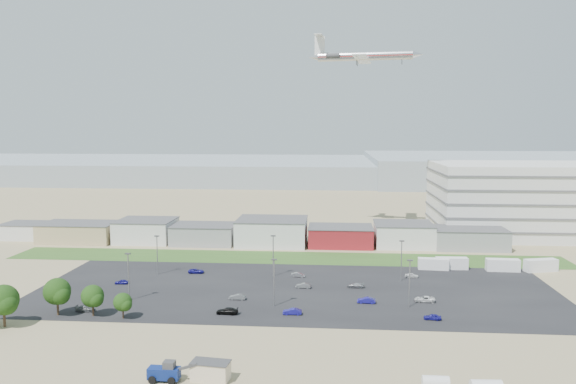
# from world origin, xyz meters

# --- Properties ---
(ground) EXTENTS (700.00, 700.00, 0.00)m
(ground) POSITION_xyz_m (0.00, 0.00, 0.00)
(ground) COLOR #988760
(ground) RESTS_ON ground
(parking_lot) EXTENTS (120.00, 50.00, 0.01)m
(parking_lot) POSITION_xyz_m (5.00, 20.00, 0.01)
(parking_lot) COLOR black
(parking_lot) RESTS_ON ground
(grass_strip) EXTENTS (160.00, 16.00, 0.02)m
(grass_strip) POSITION_xyz_m (0.00, 52.00, 0.01)
(grass_strip) COLOR #2F531F
(grass_strip) RESTS_ON ground
(hills_backdrop) EXTENTS (700.00, 200.00, 9.00)m
(hills_backdrop) POSITION_xyz_m (40.00, 315.00, 4.50)
(hills_backdrop) COLOR gray
(hills_backdrop) RESTS_ON ground
(building_row) EXTENTS (170.00, 20.00, 8.00)m
(building_row) POSITION_xyz_m (-17.00, 71.00, 4.00)
(building_row) COLOR silver
(building_row) RESTS_ON ground
(parking_garage) EXTENTS (80.00, 40.00, 25.00)m
(parking_garage) POSITION_xyz_m (90.00, 95.00, 12.50)
(parking_garage) COLOR silver
(parking_garage) RESTS_ON ground
(portable_shed) EXTENTS (6.06, 3.67, 2.89)m
(portable_shed) POSITION_xyz_m (-4.40, -28.01, 1.44)
(portable_shed) COLOR beige
(portable_shed) RESTS_ON ground
(telehandler) EXTENTS (7.56, 2.75, 3.11)m
(telehandler) POSITION_xyz_m (-11.21, -28.88, 1.56)
(telehandler) COLOR navy
(telehandler) RESTS_ON ground
(storage_tank_nw) EXTENTS (3.80, 1.92, 2.27)m
(storage_tank_nw) POSITION_xyz_m (28.31, -28.50, 1.13)
(storage_tank_nw) COLOR silver
(storage_tank_nw) RESTS_ON ground
(box_trailer_a) EXTENTS (8.01, 3.04, 2.94)m
(box_trailer_a) POSITION_xyz_m (40.15, 41.62, 1.47)
(box_trailer_a) COLOR silver
(box_trailer_a) RESTS_ON ground
(box_trailer_b) EXTENTS (8.31, 2.88, 3.08)m
(box_trailer_b) POSITION_xyz_m (45.13, 42.47, 1.54)
(box_trailer_b) COLOR silver
(box_trailer_b) RESTS_ON ground
(box_trailer_c) EXTENTS (8.52, 2.91, 3.17)m
(box_trailer_c) POSITION_xyz_m (58.01, 41.37, 1.58)
(box_trailer_c) COLOR silver
(box_trailer_c) RESTS_ON ground
(box_trailer_d) EXTENTS (8.97, 4.78, 3.21)m
(box_trailer_d) POSITION_xyz_m (67.81, 41.78, 1.61)
(box_trailer_d) COLOR silver
(box_trailer_d) RESTS_ON ground
(tree_left) EXTENTS (6.10, 6.10, 9.15)m
(tree_left) POSITION_xyz_m (-48.02, -8.89, 4.58)
(tree_left) COLOR black
(tree_left) RESTS_ON ground
(tree_mid) EXTENTS (5.71, 5.71, 8.57)m
(tree_mid) POSITION_xyz_m (-41.22, -1.68, 4.29)
(tree_mid) COLOR black
(tree_mid) RESTS_ON ground
(tree_right) EXTENTS (4.76, 4.76, 7.14)m
(tree_right) POSITION_xyz_m (-34.00, -1.57, 3.57)
(tree_right) COLOR black
(tree_right) RESTS_ON ground
(tree_near) EXTENTS (3.89, 3.89, 5.83)m
(tree_near) POSITION_xyz_m (-27.46, -2.61, 2.92)
(tree_near) COLOR black
(tree_near) RESTS_ON ground
(lightpole_front_l) EXTENTS (1.23, 0.51, 10.43)m
(lightpole_front_l) POSITION_xyz_m (-30.51, 8.95, 5.21)
(lightpole_front_l) COLOR slate
(lightpole_front_l) RESTS_ON ground
(lightpole_front_m) EXTENTS (1.18, 0.49, 10.07)m
(lightpole_front_m) POSITION_xyz_m (1.33, 7.55, 5.03)
(lightpole_front_m) COLOR slate
(lightpole_front_m) RESTS_ON ground
(lightpole_front_r) EXTENTS (1.19, 0.49, 10.08)m
(lightpole_front_r) POSITION_xyz_m (29.53, 9.10, 5.04)
(lightpole_front_r) COLOR slate
(lightpole_front_r) RESTS_ON ground
(lightpole_back_l) EXTENTS (1.18, 0.49, 10.06)m
(lightpole_back_l) POSITION_xyz_m (-31.14, 30.84, 5.03)
(lightpole_back_l) COLOR slate
(lightpole_back_l) RESTS_ON ground
(lightpole_back_m) EXTENTS (1.23, 0.51, 10.48)m
(lightpole_back_m) POSITION_xyz_m (-1.40, 31.33, 5.24)
(lightpole_back_m) COLOR slate
(lightpole_back_m) RESTS_ON ground
(lightpole_back_r) EXTENTS (1.18, 0.49, 10.01)m
(lightpole_back_r) POSITION_xyz_m (30.31, 29.68, 5.00)
(lightpole_back_r) COLOR slate
(lightpole_back_r) RESTS_ON ground
(airliner) EXTENTS (43.19, 32.32, 11.79)m
(airliner) POSITION_xyz_m (24.10, 93.82, 62.21)
(airliner) COLOR silver
(parked_car_0) EXTENTS (4.45, 2.15, 1.22)m
(parked_car_0) POSITION_xyz_m (33.40, 12.98, 0.61)
(parked_car_0) COLOR silver
(parked_car_0) RESTS_ON ground
(parked_car_1) EXTENTS (3.98, 1.60, 1.28)m
(parked_car_1) POSITION_xyz_m (20.78, 11.01, 0.64)
(parked_car_1) COLOR navy
(parked_car_1) RESTS_ON ground
(parked_car_2) EXTENTS (3.55, 1.81, 1.16)m
(parked_car_2) POSITION_xyz_m (33.05, 1.52, 0.58)
(parked_car_2) COLOR navy
(parked_car_2) RESTS_ON ground
(parked_car_3) EXTENTS (4.56, 2.10, 1.29)m
(parked_car_3) POSITION_xyz_m (-7.57, 1.64, 0.65)
(parked_car_3) COLOR black
(parked_car_3) RESTS_ON ground
(parked_car_4) EXTENTS (3.67, 1.37, 1.20)m
(parked_car_4) POSITION_xyz_m (-7.14, 11.30, 0.60)
(parked_car_4) COLOR #595B5E
(parked_car_4) RESTS_ON ground
(parked_car_5) EXTENTS (3.27, 1.51, 1.08)m
(parked_car_5) POSITION_xyz_m (-36.97, 21.27, 0.54)
(parked_car_5) COLOR navy
(parked_car_5) RESTS_ON ground
(parked_car_7) EXTENTS (3.68, 1.68, 1.17)m
(parked_car_7) POSITION_xyz_m (6.75, 21.40, 0.59)
(parked_car_7) COLOR #595B5E
(parked_car_7) RESTS_ON ground
(parked_car_8) EXTENTS (3.34, 1.51, 1.11)m
(parked_car_8) POSITION_xyz_m (33.35, 32.87, 0.56)
(parked_car_8) COLOR silver
(parked_car_8) RESTS_ON ground
(parked_car_9) EXTENTS (4.14, 2.07, 1.13)m
(parked_car_9) POSITION_xyz_m (-21.56, 32.66, 0.56)
(parked_car_9) COLOR navy
(parked_car_9) RESTS_ON ground
(parked_car_10) EXTENTS (4.08, 1.69, 1.18)m
(parked_car_10) POSITION_xyz_m (-36.74, 1.02, 0.59)
(parked_car_10) COLOR #595B5E
(parked_car_10) RESTS_ON ground
(parked_car_11) EXTENTS (3.55, 1.62, 1.13)m
(parked_car_11) POSITION_xyz_m (4.91, 31.01, 0.56)
(parked_car_11) COLOR #A5A5AA
(parked_car_11) RESTS_ON ground
(parked_car_12) EXTENTS (3.96, 1.80, 1.12)m
(parked_car_12) POSITION_xyz_m (18.94, 22.65, 0.56)
(parked_car_12) COLOR #A5A5AA
(parked_car_12) RESTS_ON ground
(parked_car_13) EXTENTS (3.84, 1.38, 1.26)m
(parked_car_13) POSITION_xyz_m (5.52, 2.40, 0.63)
(parked_car_13) COLOR navy
(parked_car_13) RESTS_ON ground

